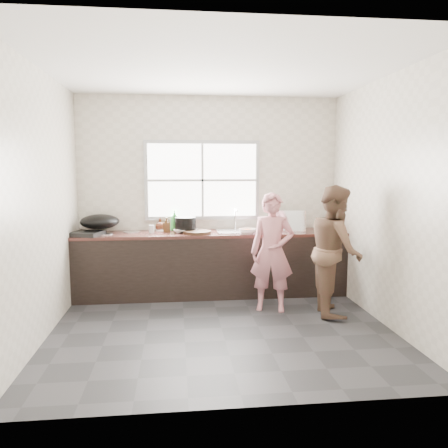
{
  "coord_description": "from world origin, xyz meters",
  "views": [
    {
      "loc": [
        -0.47,
        -4.51,
        1.71
      ],
      "look_at": [
        0.1,
        0.65,
        1.05
      ],
      "focal_mm": 35.0,
      "sensor_mm": 36.0,
      "label": 1
    }
  ],
  "objects": [
    {
      "name": "glass_jar",
      "position": [
        -0.8,
        1.31,
        0.91
      ],
      "size": [
        0.09,
        0.09,
        0.1
      ],
      "primitive_type": "cylinder",
      "rotation": [
        0.0,
        0.0,
        -0.38
      ],
      "color": "silver",
      "rests_on": "countertop"
    },
    {
      "name": "pot_lid_right",
      "position": [
        -1.07,
        1.4,
        0.87
      ],
      "size": [
        0.27,
        0.27,
        0.01
      ],
      "primitive_type": "cylinder",
      "rotation": [
        0.0,
        0.0,
        -0.24
      ],
      "color": "silver",
      "rests_on": "countertop"
    },
    {
      "name": "cutting_board",
      "position": [
        -0.2,
        1.18,
        0.88
      ],
      "size": [
        0.49,
        0.49,
        0.04
      ],
      "primitive_type": "cylinder",
      "rotation": [
        0.0,
        0.0,
        -0.38
      ],
      "color": "black",
      "rests_on": "countertop"
    },
    {
      "name": "ceiling",
      "position": [
        0.0,
        0.0,
        2.71
      ],
      "size": [
        3.6,
        3.2,
        0.01
      ],
      "primitive_type": "cube",
      "color": "silver",
      "rests_on": "wall_back"
    },
    {
      "name": "bottle_brown_short",
      "position": [
        -0.69,
        1.51,
        0.94
      ],
      "size": [
        0.14,
        0.14,
        0.15
      ],
      "primitive_type": "imported",
      "rotation": [
        0.0,
        0.0,
        0.15
      ],
      "color": "#3D1C0F",
      "rests_on": "countertop"
    },
    {
      "name": "bottle_green",
      "position": [
        -0.49,
        1.51,
        1.0
      ],
      "size": [
        0.12,
        0.12,
        0.29
      ],
      "primitive_type": "imported",
      "rotation": [
        0.0,
        0.0,
        0.09
      ],
      "color": "#2B8535",
      "rests_on": "countertop"
    },
    {
      "name": "person_side",
      "position": [
        1.39,
        0.36,
        0.76
      ],
      "size": [
        0.68,
        0.82,
        1.52
      ],
      "primitive_type": "imported",
      "rotation": [
        0.0,
        0.0,
        1.42
      ],
      "color": "brown",
      "rests_on": "floor"
    },
    {
      "name": "wall_left",
      "position": [
        -1.8,
        0.0,
        1.35
      ],
      "size": [
        0.01,
        3.2,
        2.7
      ],
      "primitive_type": "cube",
      "color": "silver",
      "rests_on": "ground"
    },
    {
      "name": "sink",
      "position": [
        0.35,
        1.29,
        0.86
      ],
      "size": [
        0.55,
        0.45,
        0.02
      ],
      "primitive_type": "cube",
      "color": "silver",
      "rests_on": "countertop"
    },
    {
      "name": "cabinet",
      "position": [
        0.0,
        1.29,
        0.41
      ],
      "size": [
        3.6,
        0.62,
        0.82
      ],
      "primitive_type": "cube",
      "color": "black",
      "rests_on": "floor"
    },
    {
      "name": "wall_right",
      "position": [
        1.8,
        0.0,
        1.35
      ],
      "size": [
        0.01,
        3.2,
        2.7
      ],
      "primitive_type": "cube",
      "color": "beige",
      "rests_on": "ground"
    },
    {
      "name": "faucet",
      "position": [
        0.35,
        1.49,
        1.01
      ],
      "size": [
        0.02,
        0.02,
        0.3
      ],
      "primitive_type": "cylinder",
      "color": "silver",
      "rests_on": "countertop"
    },
    {
      "name": "floor",
      "position": [
        0.0,
        0.0,
        -0.01
      ],
      "size": [
        3.6,
        3.2,
        0.01
      ],
      "primitive_type": "cube",
      "color": "#29292B",
      "rests_on": "ground"
    },
    {
      "name": "dish_rack",
      "position": [
        1.08,
        1.28,
        1.01
      ],
      "size": [
        0.44,
        0.35,
        0.29
      ],
      "primitive_type": "cube",
      "rotation": [
        0.0,
        0.0,
        -0.2
      ],
      "color": "silver",
      "rests_on": "countertop"
    },
    {
      "name": "pot_lid_left",
      "position": [
        -1.4,
        1.25,
        0.87
      ],
      "size": [
        0.28,
        0.28,
        0.01
      ],
      "primitive_type": "cylinder",
      "rotation": [
        0.0,
        0.0,
        0.28
      ],
      "color": "#ADB0B4",
      "rests_on": "countertop"
    },
    {
      "name": "window_glazing",
      "position": [
        -0.1,
        1.57,
        1.55
      ],
      "size": [
        1.5,
        0.01,
        1.0
      ],
      "primitive_type": "cube",
      "color": "white",
      "rests_on": "window_frame"
    },
    {
      "name": "cleaver",
      "position": [
        -0.28,
        1.31,
        0.9
      ],
      "size": [
        0.22,
        0.12,
        0.01
      ],
      "primitive_type": "cube",
      "rotation": [
        0.0,
        0.0,
        0.1
      ],
      "color": "#B5B6BC",
      "rests_on": "cutting_board"
    },
    {
      "name": "wall_front",
      "position": [
        0.0,
        -1.6,
        1.35
      ],
      "size": [
        3.6,
        0.01,
        2.7
      ],
      "primitive_type": "cube",
      "color": "silver",
      "rests_on": "ground"
    },
    {
      "name": "window_frame",
      "position": [
        -0.1,
        1.59,
        1.55
      ],
      "size": [
        1.6,
        0.05,
        1.1
      ],
      "primitive_type": "cube",
      "color": "#9EA0A5",
      "rests_on": "wall_back"
    },
    {
      "name": "bottle_brown_tall",
      "position": [
        -0.6,
        1.36,
        0.95
      ],
      "size": [
        0.09,
        0.09,
        0.18
      ],
      "primitive_type": "imported",
      "rotation": [
        0.0,
        0.0,
        -0.05
      ],
      "color": "#3F250F",
      "rests_on": "countertop"
    },
    {
      "name": "woman",
      "position": [
        0.67,
        0.55,
        0.67
      ],
      "size": [
        0.56,
        0.44,
        1.33
      ],
      "primitive_type": "imported",
      "rotation": [
        0.0,
        0.0,
        -0.27
      ],
      "color": "#C3757D",
      "rests_on": "floor"
    },
    {
      "name": "bowl_crabs",
      "position": [
        0.46,
        1.08,
        0.89
      ],
      "size": [
        0.22,
        0.22,
        0.06
      ],
      "primitive_type": "imported",
      "rotation": [
        0.0,
        0.0,
        -0.26
      ],
      "color": "white",
      "rests_on": "countertop"
    },
    {
      "name": "wok",
      "position": [
        -1.48,
        1.35,
        1.02
      ],
      "size": [
        0.58,
        0.58,
        0.19
      ],
      "primitive_type": "ellipsoid",
      "rotation": [
        0.0,
        0.0,
        0.15
      ],
      "color": "black",
      "rests_on": "burner"
    },
    {
      "name": "black_pot",
      "position": [
        -0.35,
        1.33,
        0.96
      ],
      "size": [
        0.34,
        0.34,
        0.2
      ],
      "primitive_type": "cylinder",
      "rotation": [
        0.0,
        0.0,
        0.26
      ],
      "color": "black",
      "rests_on": "countertop"
    },
    {
      "name": "plate_food",
      "position": [
        -0.64,
        1.52,
        0.87
      ],
      "size": [
        0.25,
        0.25,
        0.02
      ],
      "primitive_type": "cylinder",
      "rotation": [
        0.0,
        0.0,
        -0.2
      ],
      "color": "white",
      "rests_on": "countertop"
    },
    {
      "name": "bowl_held",
      "position": [
        0.61,
        1.15,
        0.89
      ],
      "size": [
        0.26,
        0.26,
        0.06
      ],
      "primitive_type": "imported",
      "rotation": [
        0.0,
        0.0,
        -0.35
      ],
      "color": "silver",
      "rests_on": "countertop"
    },
    {
      "name": "bowl_mince",
      "position": [
        -0.41,
        1.28,
        0.88
      ],
      "size": [
        0.22,
        0.22,
        0.05
      ],
      "primitive_type": "imported",
      "rotation": [
        0.0,
        0.0,
        -0.18
      ],
      "color": "white",
      "rests_on": "countertop"
    },
    {
      "name": "burner",
      "position": [
        -1.61,
        1.16,
        0.89
      ],
      "size": [
        0.44,
        0.44,
        0.05
      ],
      "primitive_type": "cube",
      "rotation": [
        0.0,
        0.0,
        -0.29
      ],
      "color": "black",
      "rests_on": "countertop"
    },
    {
      "name": "wall_back",
      "position": [
        0.0,
        1.6,
        1.35
      ],
      "size": [
        3.6,
        0.01,
        2.7
      ],
      "primitive_type": "cube",
      "color": "beige",
      "rests_on": "ground"
    },
    {
      "name": "countertop",
      "position": [
        0.0,
        1.29,
        0.84
      ],
      "size": [
        3.6,
        0.64,
        0.04
      ],
      "primitive_type": "cube",
      "color": "#391C17",
      "rests_on": "cabinet"
    }
  ]
}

